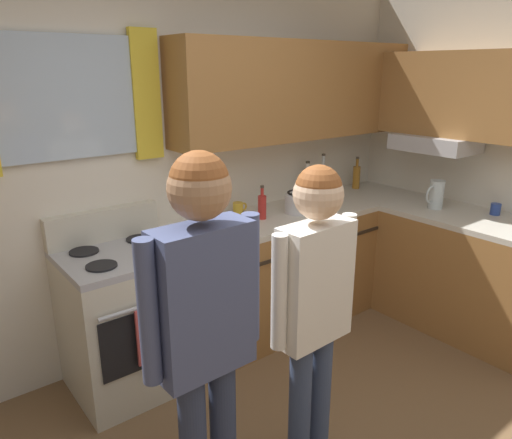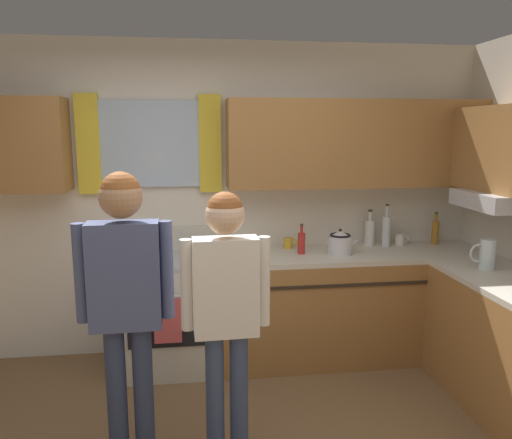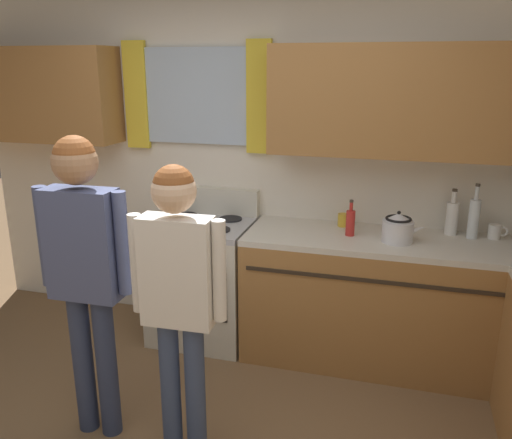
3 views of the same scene
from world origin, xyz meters
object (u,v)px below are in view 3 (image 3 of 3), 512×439
object	(u,v)px
mug_mustard_yellow	(344,220)
stovetop_kettle	(398,228)
bottle_tall_clear	(474,218)
stove_oven	(203,278)
adult_left	(84,256)
bottle_milk_white	(452,217)
mug_ceramic_white	(495,232)
bottle_sauce_red	(350,222)
adult_in_plaid	(178,283)

from	to	relation	value
mug_mustard_yellow	stovetop_kettle	size ratio (longest dim) A/B	0.44
bottle_tall_clear	stove_oven	bearing A→B (deg)	-175.04
adult_left	mug_mustard_yellow	bearing A→B (deg)	49.68
bottle_tall_clear	stovetop_kettle	distance (m)	0.52
mug_mustard_yellow	stovetop_kettle	world-z (taller)	stovetop_kettle
bottle_milk_white	mug_ceramic_white	bearing A→B (deg)	-4.13
stove_oven	stovetop_kettle	world-z (taller)	stovetop_kettle
mug_ceramic_white	bottle_sauce_red	bearing A→B (deg)	-168.29
bottle_sauce_red	adult_left	distance (m)	1.72
mug_mustard_yellow	bottle_sauce_red	bearing A→B (deg)	-71.97
mug_mustard_yellow	mug_ceramic_white	distance (m)	0.99
stove_oven	stovetop_kettle	xyz separation A→B (m)	(1.37, -0.05, 0.53)
stovetop_kettle	mug_mustard_yellow	bearing A→B (deg)	146.63
bottle_tall_clear	mug_mustard_yellow	size ratio (longest dim) A/B	3.05
stove_oven	adult_left	bearing A→B (deg)	-98.34
stove_oven	adult_in_plaid	distance (m)	1.39
stove_oven	adult_left	size ratio (longest dim) A/B	0.66
bottle_tall_clear	bottle_milk_white	bearing A→B (deg)	159.34
stovetop_kettle	stove_oven	bearing A→B (deg)	177.91
stovetop_kettle	bottle_milk_white	bearing A→B (deg)	37.15
mug_ceramic_white	adult_left	bearing A→B (deg)	-147.51
mug_mustard_yellow	adult_left	size ratio (longest dim) A/B	0.07
bottle_milk_white	bottle_tall_clear	distance (m)	0.14
mug_ceramic_white	adult_in_plaid	size ratio (longest dim) A/B	0.08
bottle_sauce_red	mug_ceramic_white	world-z (taller)	bottle_sauce_red
bottle_sauce_red	adult_left	size ratio (longest dim) A/B	0.15
bottle_tall_clear	mug_mustard_yellow	distance (m)	0.85
mug_ceramic_white	adult_left	distance (m)	2.57
bottle_sauce_red	bottle_milk_white	world-z (taller)	bottle_milk_white
bottle_milk_white	adult_in_plaid	xyz separation A→B (m)	(-1.35, -1.44, -0.03)
stovetop_kettle	adult_left	world-z (taller)	adult_left
stovetop_kettle	adult_left	xyz separation A→B (m)	(-1.55, -1.14, 0.06)
stove_oven	bottle_milk_white	xyz separation A→B (m)	(1.72, 0.21, 0.55)
stove_oven	bottle_sauce_red	bearing A→B (deg)	-0.13
bottle_sauce_red	adult_left	xyz separation A→B (m)	(-1.24, -1.19, 0.06)
bottle_tall_clear	mug_mustard_yellow	xyz separation A→B (m)	(-0.85, 0.04, -0.10)
bottle_sauce_red	mug_mustard_yellow	world-z (taller)	bottle_sauce_red
bottle_milk_white	bottle_tall_clear	world-z (taller)	bottle_tall_clear
bottle_sauce_red	stovetop_kettle	size ratio (longest dim) A/B	0.90
mug_ceramic_white	stovetop_kettle	size ratio (longest dim) A/B	0.46
stove_oven	mug_ceramic_white	world-z (taller)	stove_oven
bottle_sauce_red	mug_ceramic_white	distance (m)	0.95
bottle_tall_clear	mug_mustard_yellow	bearing A→B (deg)	177.60
bottle_milk_white	mug_ceramic_white	xyz separation A→B (m)	(0.27, -0.02, -0.07)
stove_oven	mug_mustard_yellow	xyz separation A→B (m)	(1.00, 0.20, 0.48)
mug_mustard_yellow	mug_ceramic_white	world-z (taller)	mug_ceramic_white
bottle_milk_white	mug_mustard_yellow	bearing A→B (deg)	-178.92
stove_oven	adult_left	world-z (taller)	adult_left
adult_left	stove_oven	bearing A→B (deg)	81.66
mug_ceramic_white	adult_left	xyz separation A→B (m)	(-2.17, -1.38, 0.11)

